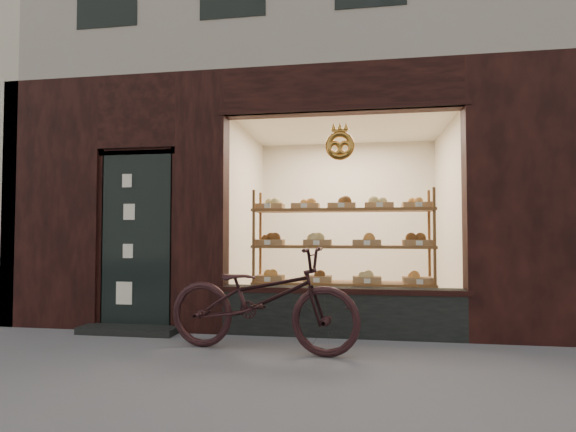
# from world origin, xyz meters

# --- Properties ---
(ground) EXTENTS (90.00, 90.00, 0.00)m
(ground) POSITION_xyz_m (0.00, 0.00, 0.00)
(ground) COLOR slate
(bakery_building) EXTENTS (7.20, 7.28, 9.00)m
(bakery_building) POSITION_xyz_m (0.04, 5.29, 5.58)
(bakery_building) COLOR black
(bakery_building) RESTS_ON ground
(display_shelf) EXTENTS (2.20, 0.45, 1.70)m
(display_shelf) POSITION_xyz_m (0.45, 2.55, 0.88)
(display_shelf) COLOR brown
(display_shelf) RESTS_ON ground
(bicycle) EXTENTS (2.04, 0.96, 1.03)m
(bicycle) POSITION_xyz_m (-0.30, 1.35, 0.52)
(bicycle) COLOR black
(bicycle) RESTS_ON ground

